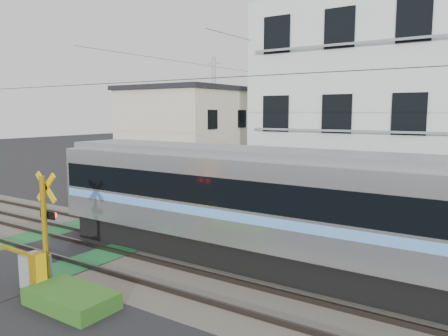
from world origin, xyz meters
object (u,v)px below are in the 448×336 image
Objects in this scene: crossing_signal_far at (113,196)px; pedestrian at (365,149)px; apartment_block at (398,110)px; commuter_train at (296,209)px; crossing_signal_near at (35,263)px.

pedestrian is at bearing 85.30° from crossing_signal_far.
apartment_block is at bearing 89.41° from pedestrian.
commuter_train reaches higher than crossing_signal_near.
commuter_train is 34.79m from pedestrian.
commuter_train is 3.55× the size of crossing_signal_far.
apartment_block is 6.26× the size of pedestrian.
apartment_block is at bearing 27.78° from crossing_signal_far.
crossing_signal_near is at bearing -54.71° from crossing_signal_far.
crossing_signal_near is 14.95m from apartment_block.
apartment_block reaches higher than commuter_train.
crossing_signal_far reaches higher than pedestrian.
crossing_signal_far is 13.14m from apartment_block.
apartment_block is (11.09, 5.84, 3.94)m from crossing_signal_far.
pedestrian is (-2.58, 38.78, 0.10)m from crossing_signal_near.
apartment_block is at bearing 84.06° from commuter_train.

